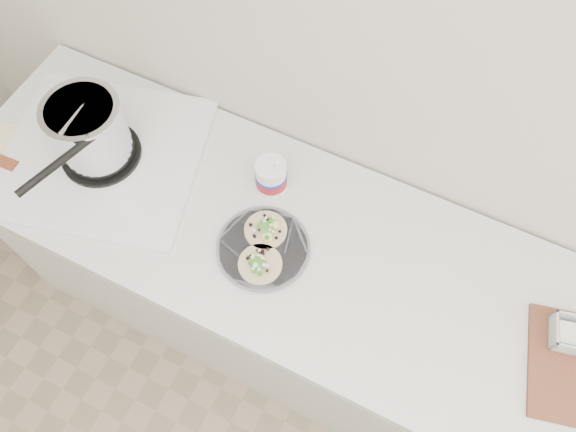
% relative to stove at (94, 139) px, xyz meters
% --- Properties ---
extents(counter, '(2.44, 0.66, 0.90)m').
position_rel_stove_xyz_m(counter, '(0.80, 0.02, -0.54)').
color(counter, beige).
rests_on(counter, ground).
extents(stove, '(0.73, 0.70, 0.29)m').
position_rel_stove_xyz_m(stove, '(0.00, 0.00, 0.00)').
color(stove, silver).
rests_on(stove, counter).
extents(taco_plate, '(0.27, 0.27, 0.04)m').
position_rel_stove_xyz_m(taco_plate, '(0.60, -0.06, -0.08)').
color(taco_plate, slate).
rests_on(taco_plate, counter).
extents(tub, '(0.10, 0.10, 0.22)m').
position_rel_stove_xyz_m(tub, '(0.52, 0.14, -0.03)').
color(tub, white).
rests_on(tub, counter).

